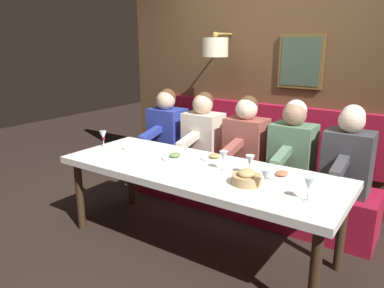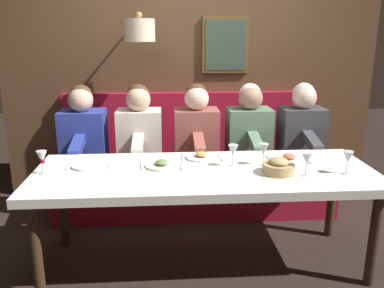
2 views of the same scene
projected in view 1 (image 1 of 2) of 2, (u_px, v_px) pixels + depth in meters
name	position (u px, v px, depth m)	size (l,w,h in m)	color
ground_plane	(197.00, 247.00, 3.25)	(12.00, 12.00, 0.00)	black
dining_table	(197.00, 175.00, 3.07)	(0.90, 2.42, 0.74)	silver
banquette_bench	(243.00, 191.00, 3.90)	(0.52, 2.62, 0.45)	maroon
back_wall_panel	(270.00, 78.00, 4.05)	(0.59, 3.82, 2.90)	brown
diner_nearest	(348.00, 153.00, 3.20)	(0.60, 0.40, 0.79)	#3D3D42
diner_near	(293.00, 145.00, 3.47)	(0.60, 0.40, 0.79)	#567A5B
diner_middle	(246.00, 137.00, 3.73)	(0.60, 0.40, 0.79)	#934C42
diner_far	(203.00, 131.00, 4.01)	(0.60, 0.40, 0.79)	beige
diner_farthest	(167.00, 125.00, 4.29)	(0.60, 0.40, 0.79)	#283893
place_setting_0	(282.00, 176.00, 2.83)	(0.24, 0.32, 0.05)	white
place_setting_1	(134.00, 148.00, 3.62)	(0.24, 0.32, 0.01)	white
place_setting_2	(215.00, 158.00, 3.27)	(0.24, 0.32, 0.05)	silver
place_setting_3	(175.00, 157.00, 3.29)	(0.24, 0.31, 0.05)	silver
wine_glass_0	(309.00, 184.00, 2.38)	(0.07, 0.07, 0.16)	silver
wine_glass_1	(103.00, 136.00, 3.63)	(0.07, 0.07, 0.16)	silver
wine_glass_2	(266.00, 176.00, 2.53)	(0.07, 0.07, 0.16)	silver
wine_glass_3	(250.00, 161.00, 2.85)	(0.07, 0.07, 0.16)	silver
wine_glass_4	(224.00, 157.00, 2.96)	(0.07, 0.07, 0.16)	silver
bread_bowl	(247.00, 178.00, 2.69)	(0.22, 0.22, 0.12)	tan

